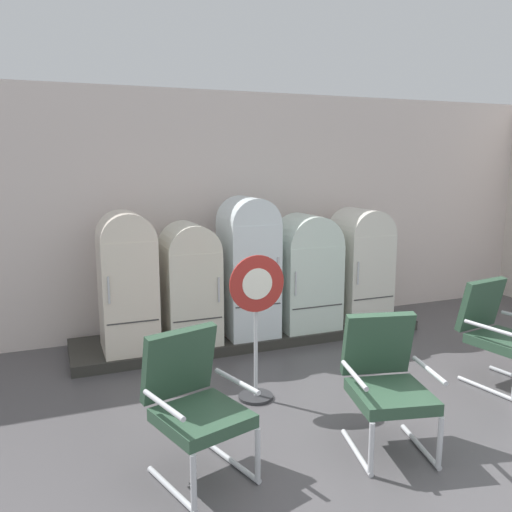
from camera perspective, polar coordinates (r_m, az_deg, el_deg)
The scene contains 12 objects.
ground at distance 4.19m, azimuth 15.73°, elevation -21.71°, with size 12.00×10.00×0.05m, color #4D4A4D.
back_wall at distance 6.85m, azimuth -2.43°, elevation 4.86°, with size 11.76×0.12×3.01m.
display_plinth at distance 6.57m, azimuth -0.50°, elevation -8.43°, with size 4.25×0.95×0.12m, color #31302B.
refrigerator_0 at distance 5.86m, azimuth -13.75°, elevation -2.24°, with size 0.58×0.65×1.52m.
refrigerator_1 at distance 6.02m, azimuth -7.17°, elevation -2.54°, with size 0.60×0.67×1.36m.
refrigerator_2 at distance 6.20m, azimuth -0.84°, elevation -0.66°, with size 0.59×0.66×1.64m.
refrigerator_3 at distance 6.52m, azimuth 5.47°, elevation -1.42°, with size 0.72×0.64×1.40m.
refrigerator_4 at distance 6.92m, azimuth 11.19°, elevation -0.59°, with size 0.62×0.70×1.45m.
armchair_left at distance 3.80m, azimuth -6.74°, elevation -15.07°, with size 0.74×0.82×1.01m.
armchair_right at distance 5.72m, azimuth 24.52°, elevation -7.12°, with size 0.70×0.77×1.01m.
armchair_center at distance 4.22m, azimuth 13.86°, elevation -12.64°, with size 0.71×0.79×1.01m.
sign_stand at distance 4.79m, azimuth 0.05°, elevation -7.67°, with size 0.51×0.32×1.35m.
Camera 1 is at (-2.23, -2.78, 2.17)m, focal length 37.03 mm.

